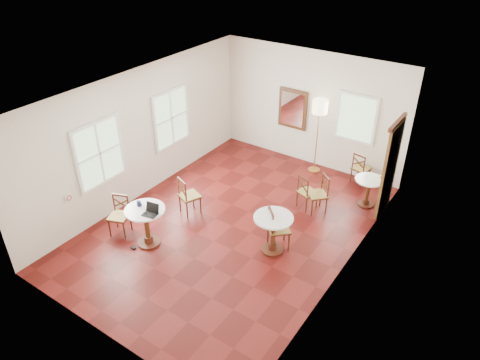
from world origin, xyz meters
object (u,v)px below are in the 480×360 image
at_px(cafe_table_mid, 273,230).
at_px(chair_mid_a, 307,192).
at_px(cafe_table_near, 146,223).
at_px(chair_back_a, 361,168).
at_px(cafe_table_back, 368,189).
at_px(chair_near_b, 119,215).
at_px(laptop, 151,211).
at_px(chair_back_b, 318,194).
at_px(chair_mid_b, 277,228).
at_px(power_adapter, 133,248).
at_px(chair_near_a, 189,196).
at_px(water_glass, 145,208).
at_px(floor_lamp, 320,111).
at_px(mouse, 145,213).
at_px(navy_mug, 139,204).

relative_size(cafe_table_mid, chair_mid_a, 0.98).
bearing_deg(cafe_table_near, chair_back_a, 60.43).
height_order(cafe_table_back, chair_near_b, chair_near_b).
bearing_deg(laptop, chair_near_b, 170.90).
height_order(cafe_table_mid, chair_back_a, chair_back_a).
relative_size(cafe_table_mid, chair_back_b, 0.92).
bearing_deg(chair_mid_b, chair_mid_a, -38.61).
distance_m(cafe_table_mid, laptop, 2.37).
relative_size(chair_mid_b, power_adapter, 9.12).
bearing_deg(laptop, power_adapter, -152.17).
relative_size(chair_near_b, power_adapter, 8.59).
distance_m(chair_near_a, water_glass, 1.38).
xyz_separation_m(cafe_table_mid, floor_lamp, (-0.73, 3.37, 1.14)).
relative_size(chair_mid_a, chair_back_a, 1.00).
bearing_deg(chair_back_b, floor_lamp, 160.74).
height_order(cafe_table_back, mouse, mouse).
distance_m(chair_mid_a, navy_mug, 3.70).
bearing_deg(mouse, cafe_table_back, 42.11).
bearing_deg(chair_near_b, power_adapter, -44.47).
xyz_separation_m(cafe_table_mid, chair_near_a, (-2.19, 0.08, -0.06)).
distance_m(chair_mid_b, mouse, 2.58).
bearing_deg(chair_near_a, cafe_table_back, -119.04).
height_order(cafe_table_back, laptop, laptop).
distance_m(chair_back_b, water_glass, 3.78).
bearing_deg(chair_near_a, chair_mid_b, -155.92).
xyz_separation_m(chair_mid_a, mouse, (-1.92, -3.05, 0.45)).
relative_size(cafe_table_mid, chair_near_a, 0.91).
relative_size(chair_near_a, water_glass, 10.17).
height_order(chair_mid_b, navy_mug, navy_mug).
bearing_deg(mouse, water_glass, 123.83).
bearing_deg(chair_mid_b, navy_mug, 75.43).
xyz_separation_m(laptop, navy_mug, (-0.38, 0.06, 0.00)).
bearing_deg(chair_near_b, chair_near_a, 40.44).
relative_size(cafe_table_mid, chair_near_b, 0.95).
height_order(cafe_table_mid, power_adapter, cafe_table_mid).
bearing_deg(chair_mid_b, laptop, 81.05).
xyz_separation_m(cafe_table_back, laptop, (-2.93, -3.86, 0.47)).
relative_size(floor_lamp, navy_mug, 14.90).
height_order(cafe_table_mid, chair_near_a, chair_near_a).
bearing_deg(chair_near_a, cafe_table_mid, -159.89).
height_order(cafe_table_near, chair_mid_b, chair_mid_b).
bearing_deg(chair_back_b, cafe_table_mid, -51.47).
bearing_deg(chair_back_b, chair_mid_b, -51.28).
distance_m(cafe_table_near, cafe_table_mid, 2.50).
relative_size(navy_mug, water_glass, 1.48).
distance_m(chair_near_a, power_adapter, 1.67).
height_order(chair_mid_b, chair_back_b, chair_mid_b).
relative_size(chair_mid_a, power_adapter, 8.35).
distance_m(chair_near_a, navy_mug, 1.36).
bearing_deg(cafe_table_near, chair_mid_b, 32.09).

